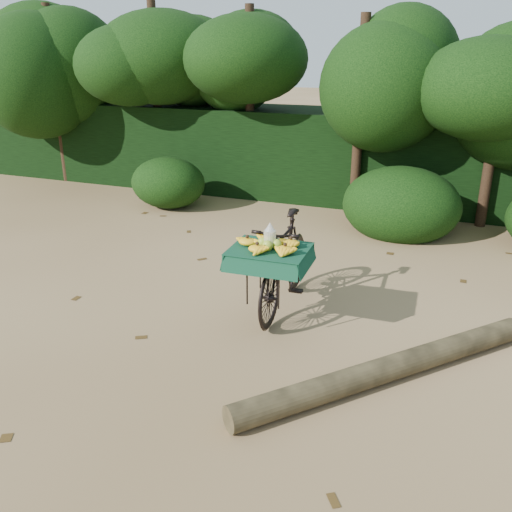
% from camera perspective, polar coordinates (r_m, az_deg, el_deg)
% --- Properties ---
extents(ground, '(80.00, 80.00, 0.00)m').
position_cam_1_polar(ground, '(6.17, -4.96, -7.90)').
color(ground, tan).
rests_on(ground, ground).
extents(vendor_bicycle, '(0.86, 1.94, 1.17)m').
position_cam_1_polar(vendor_bicycle, '(6.46, 2.95, -0.64)').
color(vendor_bicycle, black).
rests_on(vendor_bicycle, ground).
extents(fallen_log, '(2.42, 2.72, 0.25)m').
position_cam_1_polar(fallen_log, '(5.43, 13.92, -11.39)').
color(fallen_log, brown).
rests_on(fallen_log, ground).
extents(hedge_backdrop, '(26.00, 1.80, 1.80)m').
position_cam_1_polar(hedge_backdrop, '(11.57, 9.04, 10.40)').
color(hedge_backdrop, black).
rests_on(hedge_backdrop, ground).
extents(tree_row, '(14.50, 2.00, 4.00)m').
position_cam_1_polar(tree_row, '(10.82, 4.91, 15.75)').
color(tree_row, black).
rests_on(tree_row, ground).
extents(bush_clumps, '(8.80, 1.70, 0.90)m').
position_cam_1_polar(bush_clumps, '(9.66, 9.09, 5.57)').
color(bush_clumps, black).
rests_on(bush_clumps, ground).
extents(leaf_litter, '(7.00, 7.30, 0.01)m').
position_cam_1_polar(leaf_litter, '(6.69, -2.49, -5.38)').
color(leaf_litter, '#453012').
rests_on(leaf_litter, ground).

